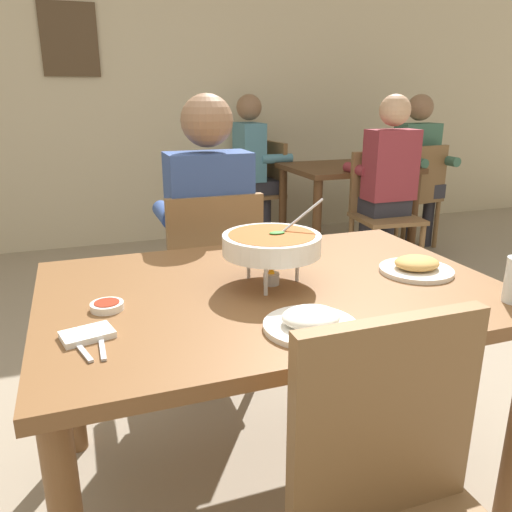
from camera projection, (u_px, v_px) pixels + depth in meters
The scene contains 20 objects.
ground_plane at pixel (270, 481), 1.79m from camera, with size 16.00×16.00×0.00m, color gray.
cafe_rear_partition at pixel (131, 71), 4.34m from camera, with size 10.00×0.10×3.00m, color beige.
picture_frame_hung at pixel (69, 39), 4.06m from camera, with size 0.44×0.03×0.56m, color #4C3823.
dining_table_main at pixel (272, 314), 1.60m from camera, with size 1.38×0.96×0.74m.
chair_diner_main at pixel (211, 276), 2.33m from camera, with size 0.44×0.44×0.90m.
diner_main at pixel (208, 224), 2.28m from camera, with size 0.40×0.45×1.31m.
curry_bowl at pixel (271, 244), 1.54m from camera, with size 0.33×0.30×0.26m.
rice_plate at pixel (311, 322), 1.27m from camera, with size 0.24×0.24×0.06m.
appetizer_plate at pixel (416, 267), 1.68m from camera, with size 0.24×0.24×0.06m.
sauce_dish at pixel (107, 306), 1.39m from camera, with size 0.09×0.09×0.02m.
napkin_folded at pixel (87, 335), 1.23m from camera, with size 0.12×0.08×0.02m, color white.
fork_utensil at pixel (79, 347), 1.18m from camera, with size 0.01×0.17×0.01m, color silver.
spoon_utensil at pixel (102, 343), 1.19m from camera, with size 0.01×0.17×0.01m, color silver.
dining_table_far at pixel (347, 181), 4.26m from camera, with size 1.00×0.80×0.74m.
chair_bg_left at pixel (415, 191), 4.39m from camera, with size 0.50×0.50×0.90m.
chair_bg_middle at pixel (264, 185), 4.65m from camera, with size 0.49×0.49×0.90m.
chair_bg_right at pixel (382, 206), 3.80m from camera, with size 0.48×0.48×0.90m.
patron_bg_left at pixel (418, 162), 4.42m from camera, with size 0.40×0.45×1.31m.
patron_bg_middle at pixel (253, 160), 4.54m from camera, with size 0.45×0.40×1.31m.
patron_bg_right at pixel (387, 175), 3.71m from camera, with size 0.40×0.45×1.31m.
Camera 1 is at (-0.54, -1.37, 1.30)m, focal length 35.66 mm.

